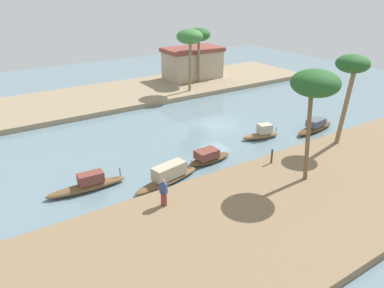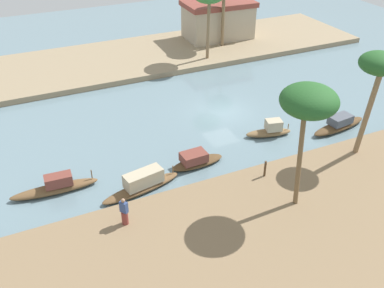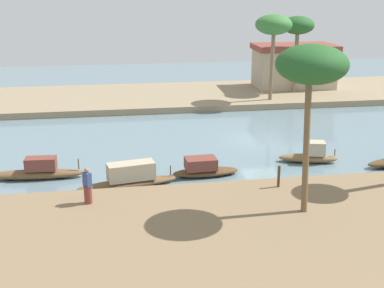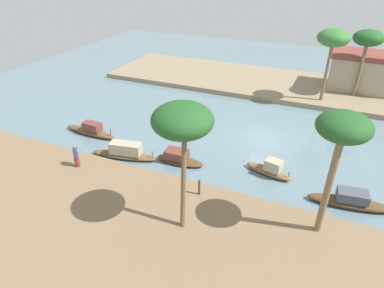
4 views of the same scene
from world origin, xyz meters
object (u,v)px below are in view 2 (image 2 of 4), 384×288
sampan_upstream_small (270,130)px  person_by_mooring (124,213)px  mooring_post (265,169)px  palm_tree_left_far (379,67)px  sampan_midstream (196,160)px  sampan_open_hull (339,124)px  sampan_downstream_large (142,183)px  riverside_building (218,20)px  palm_tree_left_near (309,102)px  sampan_near_left_bank (56,187)px

sampan_upstream_small → person_by_mooring: 13.76m
mooring_post → palm_tree_left_far: bearing=-3.8°
sampan_midstream → sampan_open_hull: size_ratio=0.72×
person_by_mooring → palm_tree_left_far: size_ratio=0.24×
sampan_midstream → sampan_upstream_small: bearing=7.8°
sampan_downstream_large → riverside_building: 28.08m
sampan_upstream_small → palm_tree_left_far: palm_tree_left_far is taller
sampan_upstream_small → palm_tree_left_far: bearing=-40.8°
sampan_downstream_large → riverside_building: riverside_building is taller
sampan_upstream_small → palm_tree_left_near: palm_tree_left_near is taller
sampan_upstream_small → palm_tree_left_far: 8.86m
sampan_upstream_small → mooring_post: size_ratio=3.27×
riverside_building → person_by_mooring: bearing=-124.9°
sampan_open_hull → riverside_building: riverside_building is taller
sampan_near_left_bank → sampan_midstream: (8.97, -1.01, 0.00)m
sampan_downstream_large → palm_tree_left_far: (14.33, -2.93, 6.19)m
person_by_mooring → palm_tree_left_far: palm_tree_left_far is taller
sampan_downstream_large → palm_tree_left_far: 15.88m
sampan_midstream → palm_tree_left_far: (10.23, -3.94, 6.29)m
riverside_building → mooring_post: bearing=-109.5°
sampan_open_hull → palm_tree_left_far: size_ratio=0.73×
sampan_open_hull → sampan_upstream_small: bearing=158.2°
riverside_building → palm_tree_left_far: bearing=-93.9°
person_by_mooring → mooring_post: 9.21m
sampan_midstream → mooring_post: mooring_post is taller
sampan_upstream_small → palm_tree_left_near: 10.32m
palm_tree_left_far → person_by_mooring: bearing=-179.8°
sampan_open_hull → person_by_mooring: person_by_mooring is taller
sampan_downstream_large → mooring_post: bearing=-29.4°
person_by_mooring → palm_tree_left_near: size_ratio=0.24×
sampan_midstream → person_by_mooring: size_ratio=2.18×
sampan_near_left_bank → palm_tree_left_near: bearing=-27.3°
sampan_downstream_large → person_by_mooring: size_ratio=3.15×
mooring_post → riverside_building: riverside_building is taller
sampan_open_hull → sampan_downstream_large: size_ratio=0.96×
person_by_mooring → mooring_post: bearing=-121.1°
sampan_midstream → sampan_downstream_large: (-4.10, -1.01, 0.10)m
sampan_midstream → palm_tree_left_far: 12.64m
person_by_mooring → riverside_building: (18.85, 25.35, 1.31)m
sampan_midstream → mooring_post: (3.10, -3.47, 0.66)m
sampan_near_left_bank → sampan_midstream: bearing=-3.3°
person_by_mooring → palm_tree_left_near: (9.40, -2.20, 5.58)m
riverside_building → sampan_near_left_bank: bearing=-135.1°
sampan_near_left_bank → riverside_building: size_ratio=0.68×
sampan_open_hull → palm_tree_left_far: palm_tree_left_far is taller
person_by_mooring → sampan_downstream_large: bearing=-68.2°
palm_tree_left_far → riverside_building: 25.76m
sampan_upstream_small → mooring_post: 5.88m
sampan_midstream → mooring_post: bearing=-50.7°
sampan_near_left_bank → palm_tree_left_far: 20.81m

